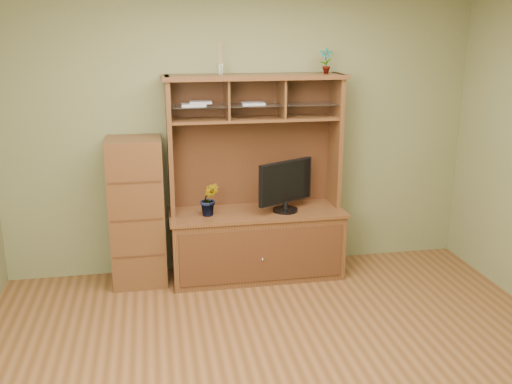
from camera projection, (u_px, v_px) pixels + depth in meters
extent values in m
cube|color=#533217|center=(289.00, 378.00, 3.90)|extent=(4.50, 4.00, 0.02)
cube|color=#62653C|center=(242.00, 132.00, 5.43)|extent=(4.50, 0.02, 2.70)
cube|color=#62653C|center=(464.00, 371.00, 1.63)|extent=(4.50, 0.02, 2.70)
cube|color=#402212|center=(257.00, 245.00, 5.44)|extent=(1.60, 0.55, 0.62)
cube|color=#3D2110|center=(262.00, 256.00, 5.18)|extent=(1.50, 0.01, 0.50)
sphere|color=silver|center=(263.00, 259.00, 5.17)|extent=(0.02, 0.02, 0.02)
cube|color=#402212|center=(257.00, 212.00, 5.35)|extent=(1.64, 0.59, 0.03)
cube|color=#402212|center=(170.00, 146.00, 5.13)|extent=(0.04, 0.35, 1.25)
cube|color=#402212|center=(335.00, 140.00, 5.41)|extent=(0.04, 0.35, 1.25)
cube|color=#3D2110|center=(252.00, 140.00, 5.43)|extent=(1.52, 0.02, 1.25)
cube|color=#402212|center=(255.00, 77.00, 5.10)|extent=(1.66, 0.40, 0.04)
cube|color=#402212|center=(255.00, 119.00, 5.21)|extent=(1.52, 0.32, 0.02)
cube|color=#402212|center=(227.00, 99.00, 5.11)|extent=(0.02, 0.31, 0.35)
cube|color=#402212|center=(282.00, 98.00, 5.20)|extent=(0.02, 0.31, 0.35)
cube|color=silver|center=(255.00, 105.00, 5.16)|extent=(1.50, 0.27, 0.01)
cylinder|color=black|center=(285.00, 210.00, 5.33)|extent=(0.23, 0.23, 0.02)
cylinder|color=black|center=(285.00, 205.00, 5.32)|extent=(0.05, 0.05, 0.07)
cube|color=black|center=(286.00, 182.00, 5.26)|extent=(0.56, 0.32, 0.39)
imported|color=#29551D|center=(209.00, 199.00, 5.17)|extent=(0.19, 0.17, 0.31)
imported|color=#2B6021|center=(326.00, 61.00, 5.18)|extent=(0.14, 0.12, 0.23)
cylinder|color=silver|center=(220.00, 69.00, 5.03)|extent=(0.06, 0.06, 0.10)
cylinder|color=#9B794D|center=(220.00, 53.00, 4.99)|extent=(0.04, 0.04, 0.18)
cube|color=#A5A5AA|center=(193.00, 105.00, 5.07)|extent=(0.22, 0.17, 0.02)
cube|color=#A5A5AA|center=(201.00, 102.00, 5.08)|extent=(0.21, 0.17, 0.02)
cube|color=#A5A5AA|center=(253.00, 103.00, 5.17)|extent=(0.21, 0.17, 0.02)
cube|color=#402212|center=(137.00, 212.00, 5.20)|extent=(0.49, 0.44, 1.37)
cube|color=#3D2110|center=(139.00, 256.00, 5.08)|extent=(0.45, 0.01, 0.02)
cube|color=#3D2110|center=(137.00, 220.00, 4.99)|extent=(0.45, 0.01, 0.01)
cube|color=#3D2110|center=(135.00, 182.00, 4.89)|extent=(0.45, 0.01, 0.02)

